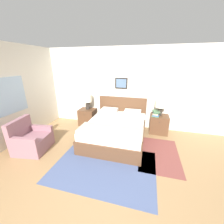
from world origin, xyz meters
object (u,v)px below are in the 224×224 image
Objects in this scene: armchair at (31,140)px; table_lamp_by_door at (160,105)px; nightstand_near_window at (88,117)px; bed at (116,130)px; table_lamp_near_window at (87,99)px; nightstand_by_door at (159,124)px.

table_lamp_by_door is (3.15, 1.82, 0.65)m from armchair.
armchair is at bearing -112.20° from nightstand_near_window.
bed is 3.77× the size of table_lamp_near_window.
bed is 1.42m from nightstand_by_door.
armchair reaches higher than nightstand_by_door.
nightstand_near_window and nightstand_by_door have the same top height.
bed is at bearing -32.51° from table_lamp_near_window.
table_lamp_by_door reaches higher than nightstand_by_door.
nightstand_by_door is (2.43, 0.00, 0.00)m from nightstand_near_window.
table_lamp_near_window is (-2.41, 0.03, 0.64)m from nightstand_by_door.
table_lamp_near_window is at bearing 149.11° from armchair.
armchair is 1.49× the size of nightstand_by_door.
armchair is 1.49× the size of nightstand_near_window.
bed is at bearing -31.20° from nightstand_near_window.
armchair is at bearing -112.34° from table_lamp_near_window.
bed is 3.41× the size of nightstand_by_door.
bed is at bearing -148.80° from nightstand_by_door.
bed reaches higher than armchair.
bed is 1.42m from nightstand_near_window.
table_lamp_near_window reaches higher than nightstand_by_door.
nightstand_near_window is at bearing 180.00° from nightstand_by_door.
armchair is 1.65× the size of table_lamp_by_door.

